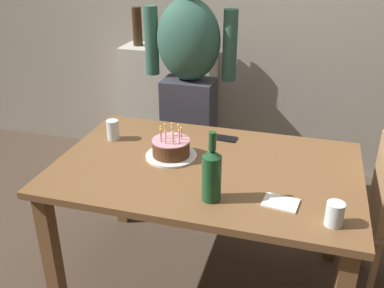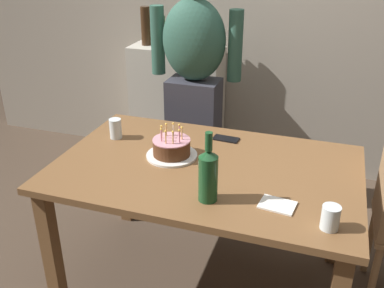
# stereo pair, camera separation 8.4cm
# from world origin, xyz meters

# --- Properties ---
(ground_plane) EXTENTS (10.00, 10.00, 0.00)m
(ground_plane) POSITION_xyz_m (0.00, 0.00, 0.00)
(ground_plane) COLOR #47382B
(back_wall) EXTENTS (5.20, 0.10, 2.60)m
(back_wall) POSITION_xyz_m (0.00, 1.55, 1.30)
(back_wall) COLOR #9E9384
(back_wall) RESTS_ON ground_plane
(dining_table) EXTENTS (1.50, 0.96, 0.74)m
(dining_table) POSITION_xyz_m (0.00, 0.00, 0.64)
(dining_table) COLOR brown
(dining_table) RESTS_ON ground_plane
(birthday_cake) EXTENTS (0.26, 0.26, 0.17)m
(birthday_cake) POSITION_xyz_m (-0.20, 0.04, 0.79)
(birthday_cake) COLOR white
(birthday_cake) RESTS_ON dining_table
(water_glass_near) EXTENTS (0.07, 0.07, 0.11)m
(water_glass_near) POSITION_xyz_m (-0.58, 0.16, 0.80)
(water_glass_near) COLOR silver
(water_glass_near) RESTS_ON dining_table
(water_glass_far) EXTENTS (0.07, 0.07, 0.10)m
(water_glass_far) POSITION_xyz_m (0.60, -0.34, 0.79)
(water_glass_far) COLOR silver
(water_glass_far) RESTS_ON dining_table
(wine_bottle) EXTENTS (0.08, 0.08, 0.32)m
(wine_bottle) POSITION_xyz_m (0.10, -0.29, 0.87)
(wine_bottle) COLOR #194723
(wine_bottle) RESTS_ON dining_table
(cell_phone) EXTENTS (0.15, 0.08, 0.01)m
(cell_phone) POSITION_xyz_m (0.02, 0.33, 0.74)
(cell_phone) COLOR black
(cell_phone) RESTS_ON dining_table
(napkin_stack) EXTENTS (0.16, 0.13, 0.01)m
(napkin_stack) POSITION_xyz_m (0.39, -0.24, 0.74)
(napkin_stack) COLOR white
(napkin_stack) RESTS_ON dining_table
(person_man_bearded) EXTENTS (0.61, 0.27, 1.66)m
(person_man_bearded) POSITION_xyz_m (-0.32, 0.78, 0.87)
(person_man_bearded) COLOR #33333D
(person_man_bearded) RESTS_ON ground_plane
(shelf_cabinet) EXTENTS (0.74, 0.30, 1.28)m
(shelf_cabinet) POSITION_xyz_m (-0.65, 1.33, 0.51)
(shelf_cabinet) COLOR beige
(shelf_cabinet) RESTS_ON ground_plane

